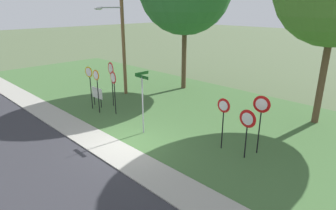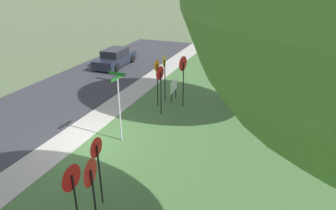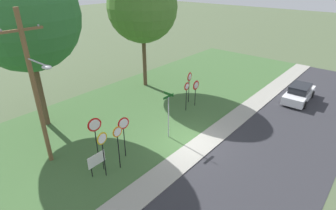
# 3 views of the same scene
# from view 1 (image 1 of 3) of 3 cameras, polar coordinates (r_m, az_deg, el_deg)

# --- Properties ---
(ground_plane) EXTENTS (160.00, 160.00, 0.00)m
(ground_plane) POSITION_cam_1_polar(r_m,az_deg,el_deg) (13.87, -8.17, -7.90)
(ground_plane) COLOR #4C5B3D
(road_asphalt) EXTENTS (44.00, 6.40, 0.01)m
(road_asphalt) POSITION_cam_1_polar(r_m,az_deg,el_deg) (12.07, -27.25, -14.41)
(road_asphalt) COLOR #2D2D33
(road_asphalt) RESTS_ON ground_plane
(sidewalk_strip) EXTENTS (44.00, 1.60, 0.06)m
(sidewalk_strip) POSITION_cam_1_polar(r_m,az_deg,el_deg) (13.45, -10.92, -8.82)
(sidewalk_strip) COLOR #99968C
(sidewalk_strip) RESTS_ON ground_plane
(grass_median) EXTENTS (44.00, 12.00, 0.04)m
(grass_median) POSITION_cam_1_polar(r_m,az_deg,el_deg) (17.75, 7.45, -1.65)
(grass_median) COLOR #3D6033
(grass_median) RESTS_ON ground_plane
(stop_sign_near_left) EXTENTS (0.71, 0.15, 2.62)m
(stop_sign_near_left) POSITION_cam_1_polar(r_m,az_deg,el_deg) (17.17, -10.71, 4.21)
(stop_sign_near_left) COLOR black
(stop_sign_near_left) RESTS_ON grass_median
(stop_sign_near_right) EXTENTS (0.79, 0.18, 2.88)m
(stop_sign_near_right) POSITION_cam_1_polar(r_m,az_deg,el_deg) (18.64, -11.18, 6.03)
(stop_sign_near_right) COLOR black
(stop_sign_near_right) RESTS_ON grass_median
(stop_sign_far_left) EXTENTS (0.62, 0.09, 2.67)m
(stop_sign_far_left) POSITION_cam_1_polar(r_m,az_deg,el_deg) (17.62, -13.91, 4.33)
(stop_sign_far_left) COLOR black
(stop_sign_far_left) RESTS_ON grass_median
(stop_sign_far_center) EXTENTS (0.67, 0.12, 2.72)m
(stop_sign_far_center) POSITION_cam_1_polar(r_m,az_deg,el_deg) (18.43, -15.28, 5.05)
(stop_sign_far_center) COLOR black
(stop_sign_far_center) RESTS_ON grass_median
(yield_sign_near_left) EXTENTS (0.78, 0.10, 2.20)m
(yield_sign_near_left) POSITION_cam_1_polar(r_m,az_deg,el_deg) (12.33, 15.41, -3.44)
(yield_sign_near_left) COLOR black
(yield_sign_near_left) RESTS_ON grass_median
(yield_sign_near_right) EXTENTS (0.65, 0.10, 2.41)m
(yield_sign_near_right) POSITION_cam_1_polar(r_m,az_deg,el_deg) (12.88, 10.88, -1.39)
(yield_sign_near_right) COLOR black
(yield_sign_near_right) RESTS_ON grass_median
(yield_sign_far_left) EXTENTS (0.74, 0.14, 2.67)m
(yield_sign_far_left) POSITION_cam_1_polar(r_m,az_deg,el_deg) (12.77, 17.94, -1.12)
(yield_sign_far_left) COLOR black
(yield_sign_far_left) RESTS_ON grass_median
(street_name_post) EXTENTS (0.96, 0.82, 3.20)m
(street_name_post) POSITION_cam_1_polar(r_m,az_deg,el_deg) (14.31, -5.07, 1.44)
(street_name_post) COLOR #9EA0A8
(street_name_post) RESTS_ON grass_median
(utility_pole) EXTENTS (2.10, 2.24, 8.49)m
(utility_pole) POSITION_cam_1_polar(r_m,az_deg,el_deg) (20.88, -9.28, 14.36)
(utility_pole) COLOR brown
(utility_pole) RESTS_ON grass_median
(notice_board) EXTENTS (1.10, 0.07, 1.25)m
(notice_board) POSITION_cam_1_polar(r_m,az_deg,el_deg) (19.10, -13.87, 2.14)
(notice_board) COLOR black
(notice_board) RESTS_ON grass_median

